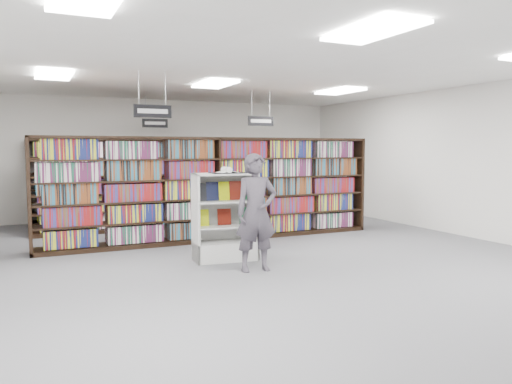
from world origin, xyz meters
name	(u,v)px	position (x,y,z in m)	size (l,w,h in m)	color
floor	(257,259)	(0.00, 0.00, 0.00)	(12.00, 12.00, 0.00)	#535358
ceiling	(257,67)	(0.00, 0.00, 3.20)	(10.00, 12.00, 0.10)	white
wall_back	(165,158)	(0.00, 6.00, 1.60)	(10.00, 0.10, 3.20)	silver
wall_right	(474,162)	(5.00, 0.00, 1.60)	(0.10, 12.00, 3.20)	silver
bookshelf_row_near	(216,189)	(0.00, 2.00, 1.05)	(7.00, 0.60, 2.10)	black
bookshelf_row_mid	(187,183)	(0.00, 4.00, 1.05)	(7.00, 0.60, 2.10)	black
bookshelf_row_far	(168,179)	(0.00, 5.70, 1.05)	(7.00, 0.60, 2.10)	black
aisle_sign_left	(153,110)	(-1.50, 1.00, 2.53)	(0.65, 0.02, 0.80)	#B2B2B7
aisle_sign_right	(261,120)	(1.50, 3.00, 2.53)	(0.65, 0.02, 0.80)	#B2B2B7
aisle_sign_center	(155,122)	(-0.50, 5.00, 2.53)	(0.65, 0.02, 0.80)	#B2B2B7
troffer_front_center	(372,31)	(0.00, -3.00, 3.16)	(0.60, 1.20, 0.04)	white
troffer_back_left	(54,75)	(-3.00, 2.00, 3.16)	(0.60, 1.20, 0.04)	white
troffer_back_center	(215,84)	(0.00, 2.00, 3.16)	(0.60, 1.20, 0.04)	white
troffer_back_right	(340,91)	(3.00, 2.00, 3.16)	(0.60, 1.20, 0.04)	white
endcap_display	(225,231)	(-0.50, 0.23, 0.49)	(1.09, 0.62, 1.47)	silver
open_book	(227,171)	(-0.48, 0.14, 1.50)	(0.58, 0.35, 0.13)	black
shopper	(256,213)	(-0.34, -0.70, 0.90)	(0.66, 0.43, 1.80)	#443F48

